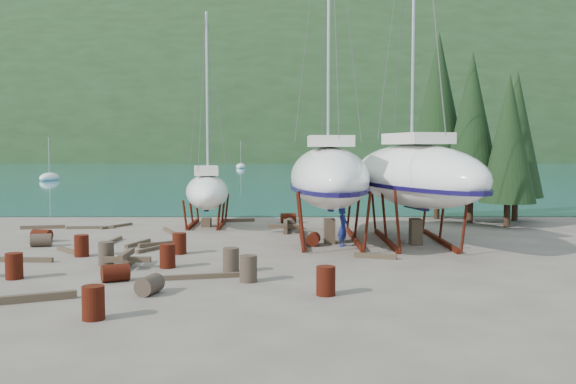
{
  "coord_description": "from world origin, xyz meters",
  "views": [
    {
      "loc": [
        1.68,
        -25.54,
        4.44
      ],
      "look_at": [
        1.75,
        3.0,
        2.44
      ],
      "focal_mm": 40.0,
      "sensor_mm": 36.0,
      "label": 1
    }
  ],
  "objects_px": {
    "large_sailboat_near": "(329,176)",
    "large_sailboat_far": "(414,175)",
    "small_sailboat_shore": "(207,191)",
    "worker": "(343,227)"
  },
  "relations": [
    {
      "from": "large_sailboat_far",
      "to": "large_sailboat_near",
      "type": "bearing_deg",
      "value": 161.1
    },
    {
      "from": "large_sailboat_far",
      "to": "worker",
      "type": "xyz_separation_m",
      "value": [
        -3.38,
        -1.18,
        -2.29
      ]
    },
    {
      "from": "large_sailboat_near",
      "to": "large_sailboat_far",
      "type": "height_order",
      "value": "large_sailboat_far"
    },
    {
      "from": "worker",
      "to": "large_sailboat_far",
      "type": "bearing_deg",
      "value": -45.82
    },
    {
      "from": "large_sailboat_near",
      "to": "large_sailboat_far",
      "type": "bearing_deg",
      "value": -5.41
    },
    {
      "from": "large_sailboat_far",
      "to": "worker",
      "type": "height_order",
      "value": "large_sailboat_far"
    },
    {
      "from": "small_sailboat_shore",
      "to": "worker",
      "type": "height_order",
      "value": "small_sailboat_shore"
    },
    {
      "from": "large_sailboat_near",
      "to": "worker",
      "type": "distance_m",
      "value": 2.76
    },
    {
      "from": "small_sailboat_shore",
      "to": "worker",
      "type": "bearing_deg",
      "value": -54.85
    },
    {
      "from": "large_sailboat_near",
      "to": "large_sailboat_far",
      "type": "xyz_separation_m",
      "value": [
        3.93,
        -0.38,
        0.08
      ]
    }
  ]
}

